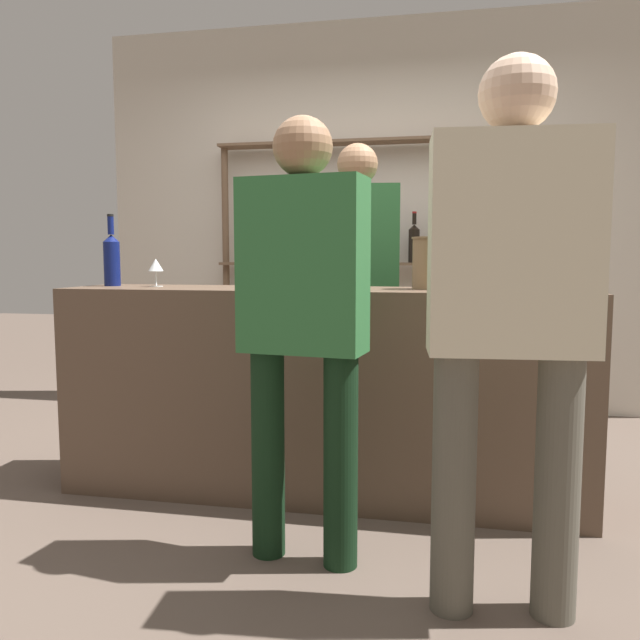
{
  "coord_description": "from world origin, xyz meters",
  "views": [
    {
      "loc": [
        0.56,
        -2.79,
        1.11
      ],
      "look_at": [
        0.0,
        0.0,
        0.82
      ],
      "focal_mm": 35.0,
      "sensor_mm": 36.0,
      "label": 1
    }
  ],
  "objects_px": {
    "ice_bucket": "(432,263)",
    "server_behind_counter": "(357,273)",
    "customer_right": "(511,300)",
    "wine_glass": "(156,266)",
    "counter_bottle_0": "(300,257)",
    "cork_jar": "(525,275)",
    "customer_center": "(303,308)",
    "counter_bottle_2": "(494,263)",
    "counter_bottle_1": "(112,258)"
  },
  "relations": [
    {
      "from": "ice_bucket",
      "to": "server_behind_counter",
      "type": "relative_size",
      "value": 0.13
    },
    {
      "from": "ice_bucket",
      "to": "customer_right",
      "type": "bearing_deg",
      "value": -74.57
    },
    {
      "from": "wine_glass",
      "to": "customer_right",
      "type": "relative_size",
      "value": 0.08
    },
    {
      "from": "server_behind_counter",
      "to": "customer_right",
      "type": "relative_size",
      "value": 1.03
    },
    {
      "from": "counter_bottle_0",
      "to": "server_behind_counter",
      "type": "xyz_separation_m",
      "value": [
        0.19,
        0.6,
        -0.09
      ]
    },
    {
      "from": "cork_jar",
      "to": "server_behind_counter",
      "type": "distance_m",
      "value": 1.06
    },
    {
      "from": "customer_center",
      "to": "counter_bottle_2",
      "type": "bearing_deg",
      "value": -43.16
    },
    {
      "from": "wine_glass",
      "to": "cork_jar",
      "type": "height_order",
      "value": "wine_glass"
    },
    {
      "from": "server_behind_counter",
      "to": "customer_center",
      "type": "relative_size",
      "value": 1.09
    },
    {
      "from": "cork_jar",
      "to": "counter_bottle_2",
      "type": "bearing_deg",
      "value": -133.89
    },
    {
      "from": "counter_bottle_1",
      "to": "customer_center",
      "type": "xyz_separation_m",
      "value": [
        1.13,
        -0.7,
        -0.17
      ]
    },
    {
      "from": "wine_glass",
      "to": "customer_center",
      "type": "bearing_deg",
      "value": -37.4
    },
    {
      "from": "counter_bottle_0",
      "to": "ice_bucket",
      "type": "bearing_deg",
      "value": -6.67
    },
    {
      "from": "counter_bottle_0",
      "to": "wine_glass",
      "type": "height_order",
      "value": "counter_bottle_0"
    },
    {
      "from": "ice_bucket",
      "to": "server_behind_counter",
      "type": "xyz_separation_m",
      "value": [
        -0.43,
        0.67,
        -0.06
      ]
    },
    {
      "from": "counter_bottle_1",
      "to": "counter_bottle_2",
      "type": "xyz_separation_m",
      "value": [
        1.82,
        -0.14,
        -0.02
      ]
    },
    {
      "from": "counter_bottle_0",
      "to": "server_behind_counter",
      "type": "relative_size",
      "value": 0.21
    },
    {
      "from": "counter_bottle_1",
      "to": "counter_bottle_0",
      "type": "bearing_deg",
      "value": 4.16
    },
    {
      "from": "counter_bottle_1",
      "to": "ice_bucket",
      "type": "height_order",
      "value": "counter_bottle_1"
    },
    {
      "from": "ice_bucket",
      "to": "customer_right",
      "type": "xyz_separation_m",
      "value": [
        0.25,
        -0.91,
        -0.1
      ]
    },
    {
      "from": "wine_glass",
      "to": "ice_bucket",
      "type": "height_order",
      "value": "ice_bucket"
    },
    {
      "from": "ice_bucket",
      "to": "customer_center",
      "type": "height_order",
      "value": "customer_center"
    },
    {
      "from": "counter_bottle_2",
      "to": "server_behind_counter",
      "type": "relative_size",
      "value": 0.18
    },
    {
      "from": "wine_glass",
      "to": "server_behind_counter",
      "type": "distance_m",
      "value": 1.12
    },
    {
      "from": "counter_bottle_2",
      "to": "ice_bucket",
      "type": "relative_size",
      "value": 1.33
    },
    {
      "from": "ice_bucket",
      "to": "cork_jar",
      "type": "distance_m",
      "value": 0.41
    },
    {
      "from": "customer_center",
      "to": "customer_right",
      "type": "distance_m",
      "value": 0.72
    },
    {
      "from": "wine_glass",
      "to": "customer_right",
      "type": "bearing_deg",
      "value": -29.62
    },
    {
      "from": "ice_bucket",
      "to": "server_behind_counter",
      "type": "height_order",
      "value": "server_behind_counter"
    },
    {
      "from": "counter_bottle_0",
      "to": "customer_right",
      "type": "xyz_separation_m",
      "value": [
        0.87,
        -0.98,
        -0.13
      ]
    },
    {
      "from": "counter_bottle_2",
      "to": "counter_bottle_1",
      "type": "bearing_deg",
      "value": 175.74
    },
    {
      "from": "ice_bucket",
      "to": "cork_jar",
      "type": "xyz_separation_m",
      "value": [
        0.4,
        0.02,
        -0.05
      ]
    },
    {
      "from": "counter_bottle_2",
      "to": "customer_center",
      "type": "relative_size",
      "value": 0.19
    },
    {
      "from": "counter_bottle_0",
      "to": "wine_glass",
      "type": "xyz_separation_m",
      "value": [
        -0.7,
        -0.09,
        -0.04
      ]
    },
    {
      "from": "cork_jar",
      "to": "customer_right",
      "type": "bearing_deg",
      "value": -99.22
    },
    {
      "from": "counter_bottle_0",
      "to": "customer_center",
      "type": "distance_m",
      "value": 0.81
    },
    {
      "from": "wine_glass",
      "to": "server_behind_counter",
      "type": "relative_size",
      "value": 0.08
    },
    {
      "from": "counter_bottle_1",
      "to": "server_behind_counter",
      "type": "bearing_deg",
      "value": 30.45
    },
    {
      "from": "server_behind_counter",
      "to": "customer_center",
      "type": "xyz_separation_m",
      "value": [
        -0.0,
        -1.36,
        -0.09
      ]
    },
    {
      "from": "counter_bottle_0",
      "to": "server_behind_counter",
      "type": "height_order",
      "value": "server_behind_counter"
    },
    {
      "from": "counter_bottle_1",
      "to": "customer_center",
      "type": "bearing_deg",
      "value": -31.65
    },
    {
      "from": "server_behind_counter",
      "to": "customer_center",
      "type": "distance_m",
      "value": 1.37
    },
    {
      "from": "counter_bottle_2",
      "to": "wine_glass",
      "type": "distance_m",
      "value": 1.58
    },
    {
      "from": "wine_glass",
      "to": "cork_jar",
      "type": "bearing_deg",
      "value": 1.1
    },
    {
      "from": "server_behind_counter",
      "to": "customer_center",
      "type": "height_order",
      "value": "server_behind_counter"
    },
    {
      "from": "counter_bottle_2",
      "to": "customer_right",
      "type": "relative_size",
      "value": 0.18
    },
    {
      "from": "server_behind_counter",
      "to": "customer_right",
      "type": "bearing_deg",
      "value": 15.11
    },
    {
      "from": "ice_bucket",
      "to": "customer_center",
      "type": "relative_size",
      "value": 0.15
    },
    {
      "from": "server_behind_counter",
      "to": "counter_bottle_1",
      "type": "bearing_deg",
      "value": -67.8
    },
    {
      "from": "counter_bottle_0",
      "to": "ice_bucket",
      "type": "relative_size",
      "value": 1.6
    }
  ]
}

